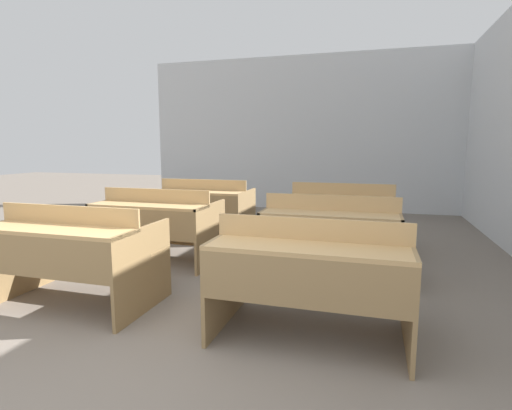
# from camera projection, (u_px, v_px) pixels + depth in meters

# --- Properties ---
(wall_back) EXTENTS (6.46, 0.06, 3.15)m
(wall_back) POSITION_uv_depth(u_px,v_px,m) (299.00, 134.00, 8.29)
(wall_back) COLOR silver
(wall_back) RESTS_ON ground_plane
(bench_front_left) EXTENTS (1.32, 0.82, 0.85)m
(bench_front_left) POSITION_uv_depth(u_px,v_px,m) (71.00, 251.00, 3.28)
(bench_front_left) COLOR olive
(bench_front_left) RESTS_ON ground_plane
(bench_front_right) EXTENTS (1.32, 0.82, 0.85)m
(bench_front_right) POSITION_uv_depth(u_px,v_px,m) (311.00, 272.00, 2.72)
(bench_front_right) COLOR #93754B
(bench_front_right) RESTS_ON ground_plane
(bench_second_left) EXTENTS (1.32, 0.82, 0.85)m
(bench_second_left) POSITION_uv_depth(u_px,v_px,m) (157.00, 222.00, 4.54)
(bench_second_left) COLOR #93754B
(bench_second_left) RESTS_ON ground_plane
(bench_second_right) EXTENTS (1.32, 0.82, 0.85)m
(bench_second_right) POSITION_uv_depth(u_px,v_px,m) (331.00, 233.00, 3.96)
(bench_second_right) COLOR #98794F
(bench_second_right) RESTS_ON ground_plane
(bench_third_left) EXTENTS (1.32, 0.82, 0.85)m
(bench_third_left) POSITION_uv_depth(u_px,v_px,m) (203.00, 205.00, 5.80)
(bench_third_left) COLOR #97784E
(bench_third_left) RESTS_ON ground_plane
(bench_third_right) EXTENTS (1.32, 0.82, 0.85)m
(bench_third_right) POSITION_uv_depth(u_px,v_px,m) (342.00, 212.00, 5.22)
(bench_third_right) COLOR #98794F
(bench_third_right) RESTS_ON ground_plane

